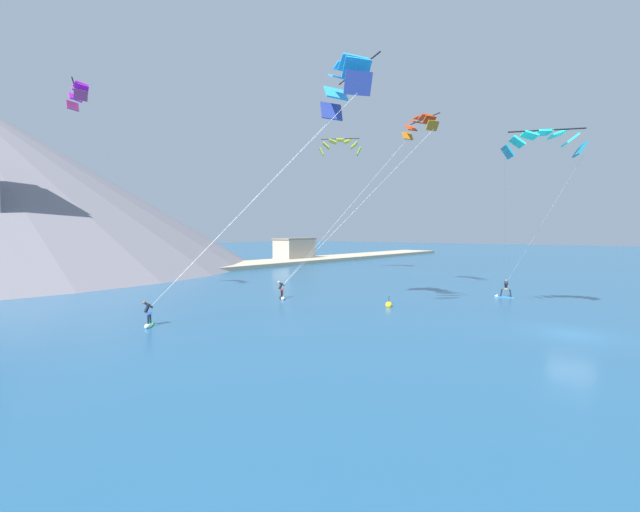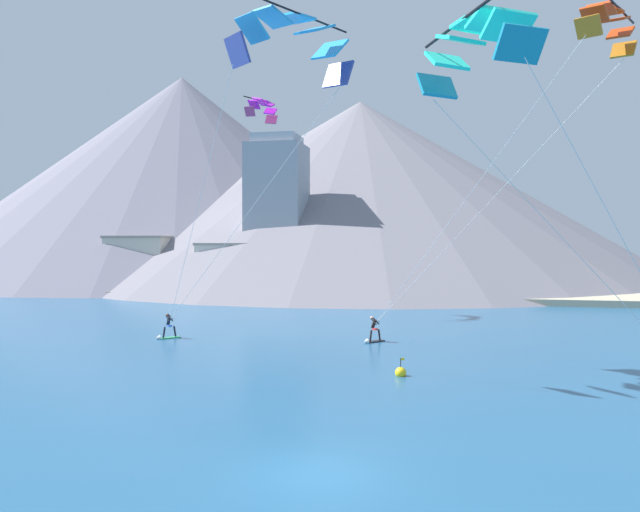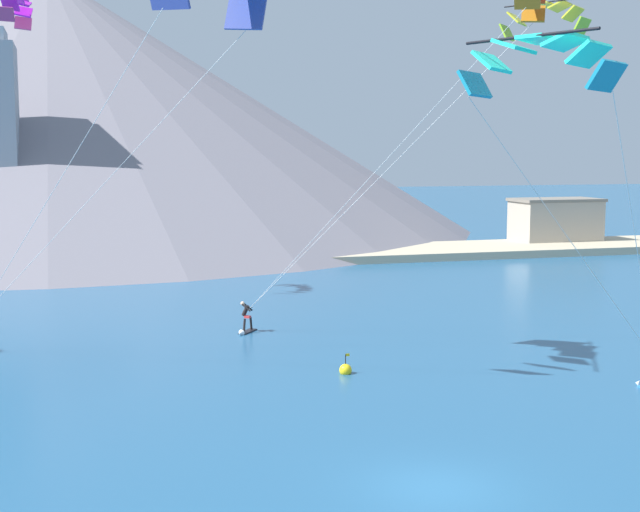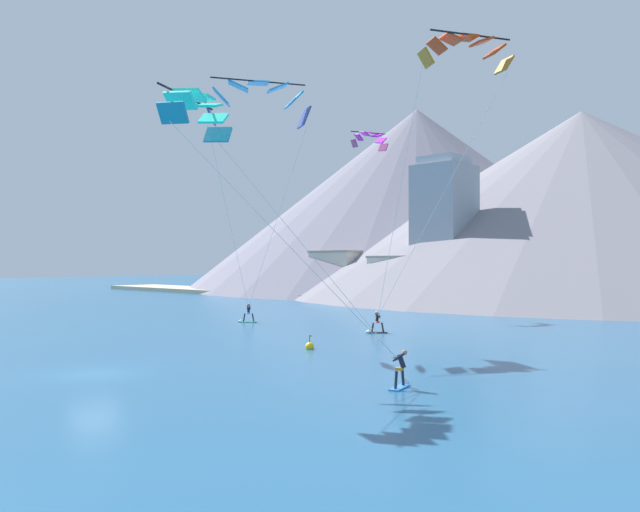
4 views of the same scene
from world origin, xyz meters
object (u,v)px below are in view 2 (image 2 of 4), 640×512
at_px(parafoil_kite_near_trail, 292,40).
at_px(parafoil_kite_mid_center, 605,28).
at_px(parafoil_kite_near_lead, 476,47).
at_px(race_marker_buoy, 401,373).
at_px(kitesurfer_near_trail, 166,331).
at_px(kitesurfer_mid_center, 372,334).
at_px(parafoil_kite_distant_high_outer, 262,107).

bearing_deg(parafoil_kite_near_trail, parafoil_kite_mid_center, 6.54).
bearing_deg(parafoil_kite_near_lead, parafoil_kite_near_trail, 127.67).
height_order(parafoil_kite_mid_center, race_marker_buoy, parafoil_kite_mid_center).
height_order(kitesurfer_near_trail, kitesurfer_mid_center, kitesurfer_near_trail).
distance_m(kitesurfer_near_trail, parafoil_kite_near_lead, 29.95).
distance_m(kitesurfer_mid_center, parafoil_kite_near_lead, 24.45).
distance_m(kitesurfer_near_trail, kitesurfer_mid_center, 13.95).
xyz_separation_m(kitesurfer_near_trail, kitesurfer_mid_center, (13.89, 1.24, -0.00)).
height_order(kitesurfer_near_trail, race_marker_buoy, kitesurfer_near_trail).
bearing_deg(race_marker_buoy, parafoil_kite_mid_center, 13.28).
xyz_separation_m(parafoil_kite_distant_high_outer, race_marker_buoy, (14.21, -23.78, -18.53)).
relative_size(parafoil_kite_distant_high_outer, race_marker_buoy, 4.47).
distance_m(kitesurfer_near_trail, parafoil_kite_mid_center, 31.57).
height_order(kitesurfer_near_trail, parafoil_kite_distant_high_outer, parafoil_kite_distant_high_outer).
distance_m(parafoil_kite_near_trail, parafoil_kite_distant_high_outer, 24.86).
xyz_separation_m(kitesurfer_mid_center, parafoil_kite_near_trail, (-3.03, -9.31, 16.36)).
distance_m(parafoil_kite_mid_center, parafoil_kite_distant_high_outer, 32.21).
height_order(kitesurfer_mid_center, parafoil_kite_distant_high_outer, parafoil_kite_distant_high_outer).
distance_m(parafoil_kite_near_lead, parafoil_kite_mid_center, 15.21).
bearing_deg(parafoil_kite_distant_high_outer, parafoil_kite_near_trail, -69.64).
bearing_deg(parafoil_kite_distant_high_outer, parafoil_kite_mid_center, -41.92).
bearing_deg(race_marker_buoy, parafoil_kite_near_lead, -74.02).
bearing_deg(race_marker_buoy, parafoil_kite_near_trail, 174.49).
distance_m(kitesurfer_near_trail, race_marker_buoy, 18.57).
relative_size(parafoil_kite_near_lead, parafoil_kite_mid_center, 0.73).
bearing_deg(race_marker_buoy, parafoil_kite_distant_high_outer, 120.87).
height_order(parafoil_kite_near_lead, race_marker_buoy, parafoil_kite_near_lead).
xyz_separation_m(kitesurfer_near_trail, parafoil_kite_mid_center, (26.17, -6.31, 16.51)).
relative_size(kitesurfer_near_trail, kitesurfer_mid_center, 1.00).
bearing_deg(parafoil_kite_distant_high_outer, race_marker_buoy, -59.13).
xyz_separation_m(kitesurfer_near_trail, parafoil_kite_near_trail, (10.86, -8.06, 16.36)).
height_order(kitesurfer_near_trail, parafoil_kite_near_trail, parafoil_kite_near_trail).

